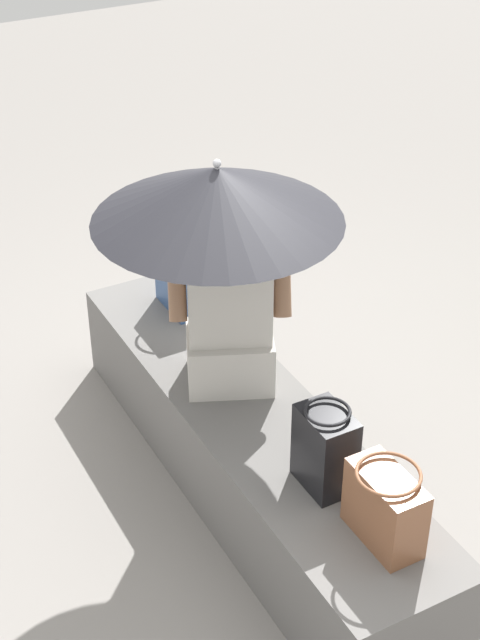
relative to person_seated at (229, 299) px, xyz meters
name	(u,v)px	position (x,y,z in m)	size (l,w,h in m)	color
ground_plane	(250,489)	(-0.20, 0.02, -0.81)	(14.00, 14.00, 0.00)	gray
stone_bench	(250,449)	(-0.20, 0.02, -0.60)	(2.24, 0.51, 0.43)	slate
person_seated	(229,299)	(0.00, 0.00, 0.00)	(0.39, 0.51, 0.90)	beige
parasol	(217,194)	(-0.06, 0.08, 0.49)	(0.91, 0.91, 1.01)	#B7B7BC
handbag_black	(325,449)	(-0.70, 0.00, -0.23)	(0.22, 0.16, 0.33)	black
tote_bag_canvas	(180,280)	(0.59, -0.06, -0.24)	(0.27, 0.20, 0.29)	#335184
shoulder_bag_spare	(385,506)	(-1.01, -0.03, -0.25)	(0.29, 0.21, 0.28)	brown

